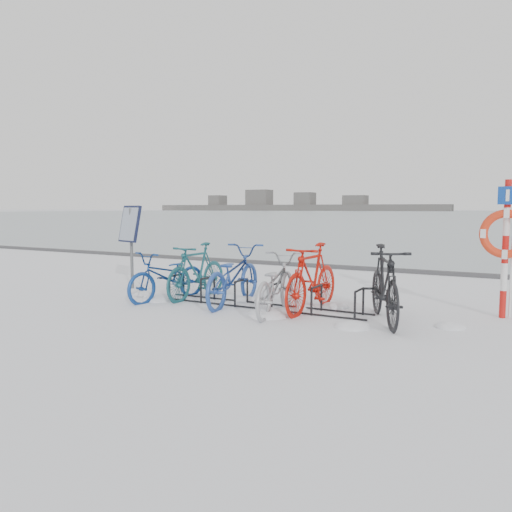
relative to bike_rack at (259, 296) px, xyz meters
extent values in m
plane|color=white|center=(0.00, 0.00, -0.18)|extent=(900.00, 900.00, 0.00)
cube|color=#3F3F42|center=(0.00, 5.90, -0.13)|extent=(400.00, 0.25, 0.10)
cylinder|color=black|center=(-1.80, -0.22, 0.04)|extent=(0.04, 0.04, 0.44)
cylinder|color=black|center=(-1.80, 0.22, 0.04)|extent=(0.04, 0.04, 0.44)
cylinder|color=black|center=(-1.80, 0.00, 0.26)|extent=(0.04, 0.44, 0.04)
cylinder|color=black|center=(-1.08, -0.22, 0.04)|extent=(0.04, 0.04, 0.44)
cylinder|color=black|center=(-1.08, 0.22, 0.04)|extent=(0.04, 0.04, 0.44)
cylinder|color=black|center=(-1.08, 0.00, 0.26)|extent=(0.04, 0.44, 0.04)
cylinder|color=black|center=(-0.36, -0.22, 0.04)|extent=(0.04, 0.04, 0.44)
cylinder|color=black|center=(-0.36, 0.22, 0.04)|extent=(0.04, 0.04, 0.44)
cylinder|color=black|center=(-0.36, 0.00, 0.26)|extent=(0.04, 0.44, 0.04)
cylinder|color=black|center=(0.36, -0.22, 0.04)|extent=(0.04, 0.04, 0.44)
cylinder|color=black|center=(0.36, 0.22, 0.04)|extent=(0.04, 0.04, 0.44)
cylinder|color=black|center=(0.36, 0.00, 0.26)|extent=(0.04, 0.44, 0.04)
cylinder|color=black|center=(1.08, -0.22, 0.04)|extent=(0.04, 0.04, 0.44)
cylinder|color=black|center=(1.08, 0.22, 0.04)|extent=(0.04, 0.04, 0.44)
cylinder|color=black|center=(1.08, 0.00, 0.26)|extent=(0.04, 0.44, 0.04)
cylinder|color=black|center=(1.80, -0.22, 0.04)|extent=(0.04, 0.04, 0.44)
cylinder|color=black|center=(1.80, 0.22, 0.04)|extent=(0.04, 0.04, 0.44)
cylinder|color=black|center=(1.80, 0.00, 0.26)|extent=(0.04, 0.44, 0.04)
cylinder|color=black|center=(0.00, -0.22, -0.16)|extent=(4.00, 0.03, 0.03)
cylinder|color=black|center=(0.00, 0.22, -0.16)|extent=(4.00, 0.03, 0.03)
cylinder|color=#595B5E|center=(-3.35, 0.46, 0.68)|extent=(0.07, 0.07, 1.72)
cube|color=black|center=(-3.35, 0.43, 1.21)|extent=(0.63, 0.36, 0.78)
cube|color=#8C99AD|center=(-3.35, 0.39, 1.21)|extent=(0.56, 0.28, 0.69)
cylinder|color=red|center=(3.79, 1.07, 0.04)|extent=(0.10, 0.10, 0.43)
cylinder|color=silver|center=(3.79, 1.07, 0.47)|extent=(0.10, 0.10, 0.43)
cylinder|color=red|center=(3.79, 1.07, 0.90)|extent=(0.10, 0.10, 0.43)
cylinder|color=silver|center=(3.79, 1.07, 1.33)|extent=(0.10, 0.10, 0.43)
cylinder|color=red|center=(3.79, 1.07, 1.77)|extent=(0.10, 0.10, 0.43)
torus|color=red|center=(3.79, 0.98, 1.15)|extent=(0.76, 0.13, 0.76)
cube|color=#0D3793|center=(3.79, 0.99, 1.74)|extent=(0.28, 0.03, 0.28)
cube|color=#4B4B4B|center=(-120.00, 260.00, 1.57)|extent=(180.00, 12.00, 3.50)
cube|color=#4B4B4B|center=(-150.00, 260.00, 5.32)|extent=(24.00, 10.00, 8.00)
cube|color=#4B4B4B|center=(-90.00, 260.00, 4.82)|extent=(20.00, 10.00, 6.00)
imported|color=navy|center=(-1.85, -0.20, 0.30)|extent=(0.97, 1.92, 0.96)
imported|color=#184F59|center=(-1.47, 0.21, 0.37)|extent=(0.55, 1.83, 1.10)
imported|color=#234593|center=(-0.54, 0.02, 0.37)|extent=(0.95, 2.15, 1.09)
imported|color=#979A9F|center=(0.47, -0.30, 0.33)|extent=(0.98, 2.02, 1.01)
imported|color=#BA150A|center=(0.94, 0.14, 0.41)|extent=(0.64, 1.98, 1.18)
imported|color=black|center=(2.21, -0.08, 0.42)|extent=(1.36, 2.06, 1.21)
ellipsoid|color=white|center=(-0.50, 0.38, -0.18)|extent=(0.45, 0.45, 0.16)
ellipsoid|color=white|center=(1.91, -0.69, -0.18)|extent=(0.53, 0.53, 0.19)
ellipsoid|color=white|center=(3.16, -0.02, -0.18)|extent=(0.44, 0.44, 0.15)
ellipsoid|color=white|center=(0.49, -0.57, -0.18)|extent=(0.69, 0.69, 0.24)
ellipsoid|color=white|center=(1.20, 0.59, -0.18)|extent=(0.49, 0.49, 0.17)
ellipsoid|color=white|center=(-2.52, -0.11, -0.18)|extent=(0.44, 0.44, 0.15)
ellipsoid|color=white|center=(-1.96, -0.34, -0.18)|extent=(0.63, 0.63, 0.22)
ellipsoid|color=white|center=(0.71, 0.36, -0.18)|extent=(0.39, 0.39, 0.14)
camera|label=1|loc=(4.09, -7.59, 1.55)|focal=35.00mm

